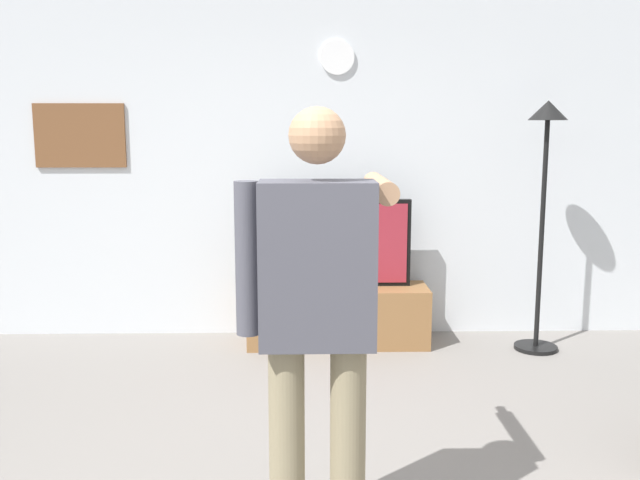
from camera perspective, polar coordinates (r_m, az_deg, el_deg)
name	(u,v)px	position (r m, az deg, el deg)	size (l,w,h in m)	color
back_wall	(306,167)	(5.52, -1.16, 6.06)	(6.40, 0.10, 2.70)	silver
tv_stand	(339,315)	(5.36, 1.54, -6.25)	(1.38, 0.46, 0.45)	olive
television	(339,243)	(5.28, 1.54, -0.24)	(1.11, 0.07, 0.67)	black
wall_clock	(338,57)	(5.48, 1.49, 14.87)	(0.26, 0.26, 0.03)	white
framed_picture	(81,136)	(5.73, -19.17, 8.16)	(0.70, 0.04, 0.49)	brown
floor_lamp	(545,174)	(5.29, 18.13, 5.20)	(0.32, 0.32, 1.85)	black
person_standing_nearer_lamp	(319,307)	(2.63, -0.12, -5.55)	(0.61, 0.78, 1.74)	gray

